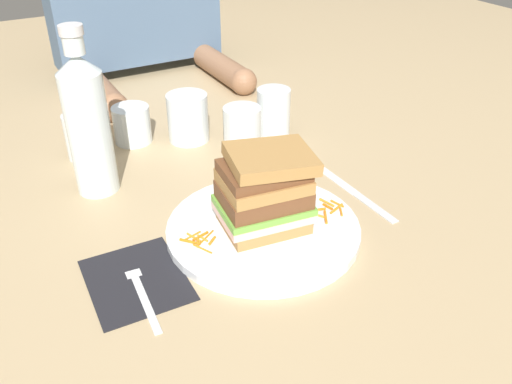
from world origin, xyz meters
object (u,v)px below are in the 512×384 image
Objects in this scene: main_plate at (266,228)px; empty_tumbler_3 at (188,118)px; napkin_dark at (135,277)px; juice_glass at (242,135)px; knife at (357,194)px; fork at (139,286)px; water_bottle at (88,123)px; empty_tumbler_2 at (273,113)px; empty_tumbler_0 at (132,124)px; sandwich at (267,191)px; empty_tumbler_1 at (82,136)px.

main_plate is 3.08× the size of empty_tumbler_3.
juice_glass is at bearing 39.24° from napkin_dark.
juice_glass reaches higher than knife.
main_plate is 0.19m from knife.
fork is 0.61× the size of water_bottle.
main_plate is 0.25m from juice_glass.
empty_tumbler_2 reaches higher than knife.
empty_tumbler_0 is 0.28m from empty_tumbler_2.
empty_tumbler_3 is (0.23, 0.35, 0.05)m from napkin_dark.
water_bottle is 0.37m from empty_tumbler_2.
empty_tumbler_0 is at bearing 155.80° from empty_tumbler_2.
sandwich is at bearing 1.10° from napkin_dark.
water_bottle is (0.02, 0.27, 0.12)m from fork.
knife is at bearing -64.04° from empty_tumbler_3.
sandwich is 0.40m from empty_tumbler_0.
empty_tumbler_3 is at bearing 118.31° from juice_glass.
empty_tumbler_0 is at bearing 72.39° from fork.
sandwich is 1.48× the size of juice_glass.
juice_glass reaches higher than fork.
empty_tumbler_2 is at bearing 57.35° from sandwich.
empty_tumbler_3 is at bearing 25.32° from water_bottle.
sandwich is at bearing -79.12° from empty_tumbler_0.
sandwich is 1.65× the size of empty_tumbler_1.
main_plate is at bearing -94.13° from empty_tumbler_3.
sandwich is at bearing -122.65° from empty_tumbler_2.
empty_tumbler_0 reaches higher than knife.
water_bottle is at bearing -175.19° from empty_tumbler_2.
empty_tumbler_1 is at bearing 115.21° from sandwich.
main_plate is 0.40m from empty_tumbler_0.
sandwich is 0.41m from empty_tumbler_1.
empty_tumbler_2 reaches higher than empty_tumbler_0.
knife is at bearing -32.01° from water_bottle.
sandwich is 0.22m from fork.
fork is 0.83× the size of knife.
sandwich is 0.52× the size of water_bottle.
main_plate is at bearing -64.87° from empty_tumbler_1.
empty_tumbler_0 is at bearing 52.80° from water_bottle.
sandwich reaches higher than knife.
knife is 0.24m from juice_glass.
knife is 0.73× the size of water_bottle.
main_plate is 0.07m from sandwich.
empty_tumbler_1 is 0.87× the size of empty_tumbler_2.
empty_tumbler_0 reaches higher than fork.
water_bottle is at bearing 177.12° from juice_glass.
main_plate is 3.98× the size of empty_tumbler_0.
juice_glass is at bearing 114.70° from knife.
water_bottle is (-0.27, 0.01, 0.08)m from juice_glass.
sandwich reaches higher than main_plate.
sandwich reaches higher than juice_glass.
fork is at bearing -141.76° from empty_tumbler_2.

